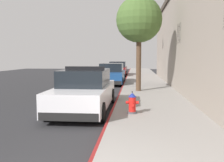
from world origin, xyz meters
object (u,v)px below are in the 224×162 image
at_px(parked_car_dark_far, 118,69).
at_px(parked_car_silver_ahead, 112,74).
at_px(police_cruiser, 85,91).
at_px(street_tree, 139,20).
at_px(fire_hydrant, 132,103).

bearing_deg(parked_car_dark_far, parked_car_silver_ahead, -89.35).
distance_m(parked_car_silver_ahead, parked_car_dark_far, 8.20).
height_order(police_cruiser, parked_car_dark_far, police_cruiser).
xyz_separation_m(parked_car_silver_ahead, street_tree, (1.97, -4.86, 3.34)).
bearing_deg(police_cruiser, parked_car_silver_ahead, 89.25).
bearing_deg(fire_hydrant, parked_car_dark_far, 95.37).
bearing_deg(police_cruiser, parked_car_dark_far, 89.89).
bearing_deg(fire_hydrant, parked_car_silver_ahead, 98.95).
bearing_deg(parked_car_silver_ahead, police_cruiser, -90.75).
relative_size(parked_car_dark_far, street_tree, 0.92).
xyz_separation_m(police_cruiser, street_tree, (2.09, 4.91, 3.33)).
xyz_separation_m(police_cruiser, parked_car_dark_far, (0.04, 17.97, -0.00)).
relative_size(fire_hydrant, street_tree, 0.14).
distance_m(parked_car_silver_ahead, street_tree, 6.21).
bearing_deg(fire_hydrant, street_tree, 87.23).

